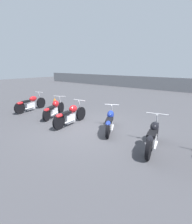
{
  "coord_description": "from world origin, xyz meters",
  "views": [
    {
      "loc": [
        4.58,
        -5.08,
        2.59
      ],
      "look_at": [
        0.0,
        0.48,
        0.65
      ],
      "focal_mm": 28.0,
      "sensor_mm": 36.0,
      "label": 1
    }
  ],
  "objects_px": {
    "motorcycle_slot_0": "(30,104)",
    "motorcycle_slot_4": "(153,137)",
    "motorcycle_slot_2": "(70,115)",
    "motorcycle_slot_1": "(54,109)",
    "traffic_cone_near": "(55,101)",
    "motorcycle_slot_3": "(110,121)"
  },
  "relations": [
    {
      "from": "motorcycle_slot_0",
      "to": "motorcycle_slot_4",
      "type": "bearing_deg",
      "value": -12.91
    },
    {
      "from": "motorcycle_slot_0",
      "to": "motorcycle_slot_1",
      "type": "bearing_deg",
      "value": -8.02
    },
    {
      "from": "motorcycle_slot_3",
      "to": "traffic_cone_near",
      "type": "height_order",
      "value": "motorcycle_slot_3"
    },
    {
      "from": "motorcycle_slot_1",
      "to": "motorcycle_slot_3",
      "type": "bearing_deg",
      "value": -22.67
    },
    {
      "from": "motorcycle_slot_4",
      "to": "traffic_cone_near",
      "type": "distance_m",
      "value": 8.45
    },
    {
      "from": "motorcycle_slot_3",
      "to": "traffic_cone_near",
      "type": "relative_size",
      "value": 5.01
    },
    {
      "from": "motorcycle_slot_0",
      "to": "motorcycle_slot_4",
      "type": "height_order",
      "value": "motorcycle_slot_4"
    },
    {
      "from": "traffic_cone_near",
      "to": "motorcycle_slot_4",
      "type": "bearing_deg",
      "value": -16.85
    },
    {
      "from": "motorcycle_slot_2",
      "to": "motorcycle_slot_4",
      "type": "height_order",
      "value": "motorcycle_slot_4"
    },
    {
      "from": "motorcycle_slot_2",
      "to": "motorcycle_slot_3",
      "type": "distance_m",
      "value": 1.89
    },
    {
      "from": "motorcycle_slot_1",
      "to": "traffic_cone_near",
      "type": "distance_m",
      "value": 3.46
    },
    {
      "from": "motorcycle_slot_1",
      "to": "traffic_cone_near",
      "type": "relative_size",
      "value": 5.45
    },
    {
      "from": "motorcycle_slot_0",
      "to": "traffic_cone_near",
      "type": "relative_size",
      "value": 6.0
    },
    {
      "from": "motorcycle_slot_2",
      "to": "motorcycle_slot_1",
      "type": "bearing_deg",
      "value": 160.86
    },
    {
      "from": "motorcycle_slot_0",
      "to": "motorcycle_slot_2",
      "type": "relative_size",
      "value": 1.02
    },
    {
      "from": "traffic_cone_near",
      "to": "motorcycle_slot_3",
      "type": "bearing_deg",
      "value": -17.91
    },
    {
      "from": "motorcycle_slot_0",
      "to": "motorcycle_slot_4",
      "type": "xyz_separation_m",
      "value": [
        7.4,
        -0.2,
        0.01
      ]
    },
    {
      "from": "motorcycle_slot_4",
      "to": "motorcycle_slot_1",
      "type": "bearing_deg",
      "value": 163.36
    },
    {
      "from": "motorcycle_slot_0",
      "to": "motorcycle_slot_3",
      "type": "relative_size",
      "value": 1.2
    },
    {
      "from": "motorcycle_slot_0",
      "to": "motorcycle_slot_2",
      "type": "xyz_separation_m",
      "value": [
        3.61,
        -0.19,
        0.01
      ]
    },
    {
      "from": "motorcycle_slot_3",
      "to": "motorcycle_slot_1",
      "type": "bearing_deg",
      "value": 153.58
    },
    {
      "from": "motorcycle_slot_3",
      "to": "motorcycle_slot_4",
      "type": "distance_m",
      "value": 2.01
    }
  ]
}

